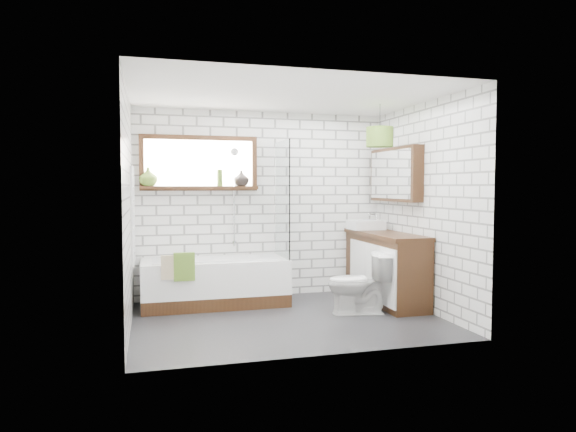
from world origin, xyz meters
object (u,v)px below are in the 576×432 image
object	(u,v)px
vanity	(385,267)
pendant	(380,137)
bathtub	(215,282)
toilet	(358,283)
basin	(366,225)

from	to	relation	value
vanity	pendant	xyz separation A→B (m)	(-0.20, -0.22, 1.65)
vanity	pendant	distance (m)	1.67
bathtub	vanity	bearing A→B (deg)	-10.78
bathtub	toilet	size ratio (longest dim) A/B	2.50
vanity	pendant	size ratio (longest dim) A/B	4.81
vanity	toilet	xyz separation A→B (m)	(-0.58, -0.47, -0.09)
vanity	bathtub	bearing A→B (deg)	169.22
bathtub	pendant	xyz separation A→B (m)	(1.95, -0.63, 1.81)
vanity	basin	xyz separation A→B (m)	(-0.06, 0.50, 0.52)
basin	toilet	distance (m)	1.26
bathtub	pendant	size ratio (longest dim) A/B	5.47
basin	vanity	bearing A→B (deg)	-83.16
toilet	pendant	world-z (taller)	pendant
vanity	toilet	size ratio (longest dim) A/B	2.20
bathtub	basin	distance (m)	2.20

